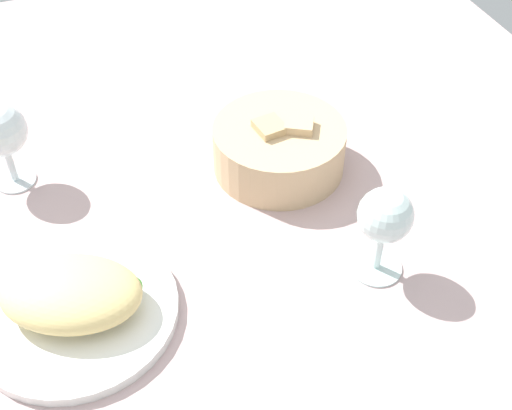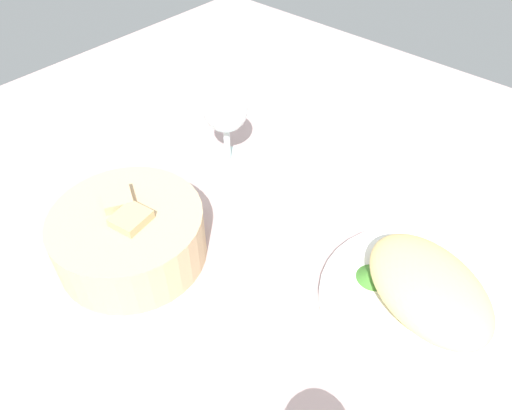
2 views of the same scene
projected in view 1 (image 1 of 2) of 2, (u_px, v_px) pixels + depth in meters
ground_plane at (183, 219)px, 91.81cm from camera, size 140.00×140.00×2.00cm
plate at (76, 311)px, 78.61cm from camera, size 23.91×23.91×1.40cm
omelette at (71, 293)px, 76.31cm from camera, size 19.55×16.92×5.23cm
lettuce_garnish at (125, 283)px, 79.64cm from camera, size 4.08×4.08×1.66cm
bread_basket at (279, 147)px, 95.71cm from camera, size 18.77×18.77×8.22cm
wine_glass_near at (385, 220)px, 78.38cm from camera, size 6.66×6.66×12.62cm
wine_glass_far at (0, 133)px, 89.86cm from camera, size 7.33×7.33×12.82cm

